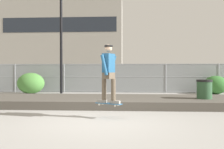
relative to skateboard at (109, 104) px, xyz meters
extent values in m
plane|color=gray|center=(-0.22, -0.46, -0.42)|extent=(120.00, 120.00, 0.00)
cube|color=#4C473F|center=(-0.22, 2.73, -0.27)|extent=(14.97, 2.96, 0.30)
cube|color=#2D608C|center=(0.00, 0.00, 0.00)|extent=(0.81, 0.53, 0.02)
cylinder|color=silver|center=(0.27, -0.03, -0.03)|extent=(0.06, 0.05, 0.05)
cylinder|color=silver|center=(0.19, -0.19, -0.03)|extent=(0.06, 0.05, 0.05)
cylinder|color=silver|center=(-0.19, 0.19, -0.03)|extent=(0.06, 0.05, 0.05)
cylinder|color=silver|center=(-0.27, 0.03, -0.03)|extent=(0.06, 0.05, 0.05)
cube|color=#99999E|center=(0.23, -0.11, -0.01)|extent=(0.11, 0.15, 0.01)
cube|color=#99999E|center=(-0.23, 0.11, -0.01)|extent=(0.11, 0.15, 0.01)
cube|color=gray|center=(0.20, -0.10, 0.06)|extent=(0.30, 0.21, 0.09)
cube|color=gray|center=(-0.20, 0.10, 0.06)|extent=(0.30, 0.21, 0.09)
cylinder|color=brown|center=(0.14, -0.07, 0.41)|extent=(0.13, 0.13, 0.61)
cylinder|color=brown|center=(-0.14, 0.07, 0.41)|extent=(0.13, 0.13, 0.61)
cube|color=brown|center=(0.00, 0.00, 0.80)|extent=(0.36, 0.41, 0.18)
cube|color=navy|center=(0.00, 0.00, 1.16)|extent=(0.36, 0.44, 0.54)
cylinder|color=navy|center=(0.11, 0.22, 1.10)|extent=(0.25, 0.18, 0.58)
cylinder|color=navy|center=(-0.11, -0.22, 1.10)|extent=(0.25, 0.18, 0.58)
sphere|color=tan|center=(0.00, 0.00, 1.59)|extent=(0.21, 0.21, 0.21)
cylinder|color=black|center=(0.00, 0.00, 1.65)|extent=(0.24, 0.24, 0.05)
cylinder|color=gray|center=(-6.80, 8.45, 0.51)|extent=(0.06, 0.06, 1.85)
cylinder|color=gray|center=(-3.51, 8.45, 0.51)|extent=(0.06, 0.06, 1.85)
cylinder|color=gray|center=(-0.22, 8.45, 0.51)|extent=(0.06, 0.06, 1.85)
cylinder|color=gray|center=(3.07, 8.45, 0.51)|extent=(0.06, 0.06, 1.85)
cylinder|color=gray|center=(6.36, 8.45, 0.51)|extent=(0.06, 0.06, 1.85)
cylinder|color=gray|center=(-0.22, 8.45, 1.39)|extent=(19.75, 0.04, 0.04)
cylinder|color=gray|center=(-0.22, 8.45, 0.60)|extent=(19.75, 0.04, 0.04)
cylinder|color=gray|center=(-0.22, 8.45, -0.36)|extent=(19.75, 0.04, 0.04)
cube|color=gray|center=(-0.22, 8.45, 0.51)|extent=(19.75, 0.01, 1.85)
cylinder|color=black|center=(-3.46, 7.58, 2.74)|extent=(0.16, 0.16, 6.32)
cube|color=black|center=(-3.99, 10.47, 0.25)|extent=(4.41, 1.81, 0.70)
cube|color=#23282D|center=(-4.19, 10.47, 0.92)|extent=(2.21, 1.61, 0.64)
cylinder|color=black|center=(-2.63, 11.33, -0.10)|extent=(0.64, 0.24, 0.64)
cylinder|color=black|center=(-2.62, 9.62, -0.10)|extent=(0.64, 0.24, 0.64)
cylinder|color=black|center=(-5.36, 11.32, -0.10)|extent=(0.64, 0.24, 0.64)
cylinder|color=black|center=(-5.35, 9.61, -0.10)|extent=(0.64, 0.24, 0.64)
cube|color=#566B4C|center=(1.84, 10.83, 0.25)|extent=(4.47, 1.97, 0.70)
cube|color=#23282D|center=(1.64, 10.83, 0.92)|extent=(2.26, 1.68, 0.64)
cylinder|color=black|center=(3.23, 11.63, -0.10)|extent=(0.65, 0.26, 0.64)
cylinder|color=black|center=(3.17, 9.92, -0.10)|extent=(0.65, 0.26, 0.64)
cylinder|color=black|center=(0.51, 11.73, -0.10)|extent=(0.65, 0.26, 0.64)
cylinder|color=black|center=(0.44, 10.02, -0.10)|extent=(0.65, 0.26, 0.64)
cube|color=navy|center=(7.15, 10.51, 0.25)|extent=(4.49, 2.03, 0.70)
cube|color=#23282D|center=(6.95, 10.50, 0.92)|extent=(2.28, 1.71, 0.64)
cylinder|color=black|center=(5.74, 11.29, -0.10)|extent=(0.65, 0.27, 0.64)
cylinder|color=black|center=(5.83, 9.58, -0.10)|extent=(0.65, 0.27, 0.64)
cube|color=gray|center=(-10.70, 38.04, 7.09)|extent=(21.21, 10.88, 15.03)
cube|color=#1E232B|center=(-10.70, 32.58, 8.90)|extent=(19.51, 0.04, 2.50)
ellipsoid|color=#477F38|center=(-5.25, 7.27, 0.22)|extent=(1.64, 1.34, 1.27)
ellipsoid|color=#336B2D|center=(5.90, 7.68, 0.13)|extent=(1.42, 1.16, 1.09)
cylinder|color=#2D5133|center=(3.51, 2.49, 0.06)|extent=(0.56, 0.56, 0.95)
cylinder|color=black|center=(3.51, 2.49, 0.57)|extent=(0.59, 0.59, 0.08)
camera|label=1|loc=(0.47, -6.70, 0.91)|focal=37.70mm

